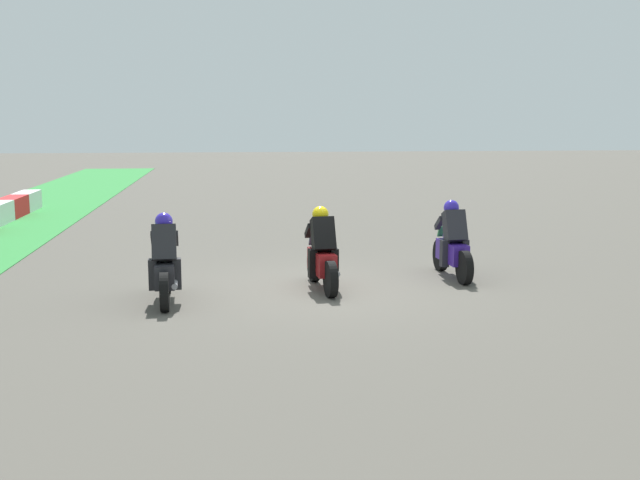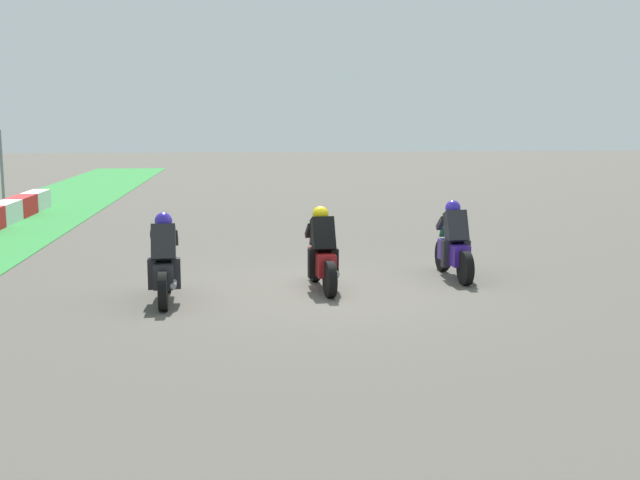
# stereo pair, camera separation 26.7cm
# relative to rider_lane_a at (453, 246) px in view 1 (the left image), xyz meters

# --- Properties ---
(ground_plane) EXTENTS (120.00, 120.00, 0.00)m
(ground_plane) POSITION_rel_rider_lane_a_xyz_m (-0.73, 2.71, -0.62)
(ground_plane) COLOR #545048
(rider_lane_a) EXTENTS (2.04, 0.55, 1.51)m
(rider_lane_a) POSITION_rel_rider_lane_a_xyz_m (0.00, 0.00, 0.00)
(rider_lane_a) COLOR black
(rider_lane_a) RESTS_ON ground_plane
(rider_lane_b) EXTENTS (2.04, 0.56, 1.51)m
(rider_lane_b) POSITION_rel_rider_lane_a_xyz_m (-0.76, 2.66, 0.00)
(rider_lane_b) COLOR black
(rider_lane_b) RESTS_ON ground_plane
(rider_lane_c) EXTENTS (2.04, 0.55, 1.51)m
(rider_lane_c) POSITION_rel_rider_lane_a_xyz_m (-1.44, 5.42, 0.00)
(rider_lane_c) COLOR black
(rider_lane_c) RESTS_ON ground_plane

